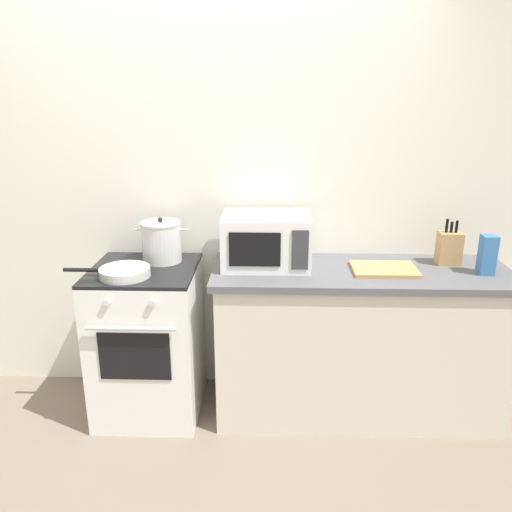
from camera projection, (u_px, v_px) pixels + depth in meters
ground_plane at (194, 476)px, 2.60m from camera, size 10.00×10.00×0.00m
back_wall at (258, 199)px, 3.13m from camera, size 4.40×0.10×2.50m
lower_cabinet_right at (357, 345)px, 3.03m from camera, size 1.64×0.56×0.88m
countertop_right at (362, 273)px, 2.89m from camera, size 1.70×0.60×0.04m
stove at (148, 340)px, 3.04m from camera, size 0.60×0.64×0.92m
stock_pot at (162, 242)px, 2.98m from camera, size 0.32×0.24×0.27m
frying_pan at (124, 272)px, 2.76m from camera, size 0.48×0.28×0.05m
microwave at (266, 240)px, 2.91m from camera, size 0.50×0.37×0.30m
cutting_board at (384, 269)px, 2.85m from camera, size 0.36×0.26×0.02m
knife_block at (449, 248)px, 2.95m from camera, size 0.13×0.10×0.27m
pasta_box at (487, 255)px, 2.78m from camera, size 0.08×0.08×0.22m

